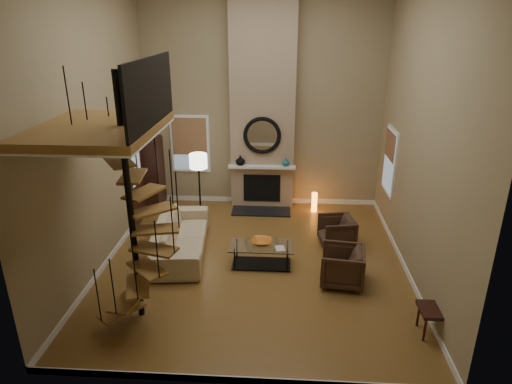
# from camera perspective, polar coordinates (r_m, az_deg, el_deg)

# --- Properties ---
(ground) EXTENTS (6.00, 6.50, 0.01)m
(ground) POSITION_cam_1_polar(r_m,az_deg,el_deg) (9.26, -0.16, -9.04)
(ground) COLOR olive
(ground) RESTS_ON ground
(back_wall) EXTENTS (6.00, 0.02, 5.50)m
(back_wall) POSITION_cam_1_polar(r_m,az_deg,el_deg) (11.39, 0.91, 11.61)
(back_wall) COLOR #998963
(back_wall) RESTS_ON ground
(front_wall) EXTENTS (6.00, 0.02, 5.50)m
(front_wall) POSITION_cam_1_polar(r_m,az_deg,el_deg) (5.12, -2.54, -0.77)
(front_wall) COLOR #998963
(front_wall) RESTS_ON ground
(left_wall) EXTENTS (0.02, 6.50, 5.50)m
(left_wall) POSITION_cam_1_polar(r_m,az_deg,el_deg) (8.92, -19.96, 7.60)
(left_wall) COLOR #998963
(left_wall) RESTS_ON ground
(right_wall) EXTENTS (0.02, 6.50, 5.50)m
(right_wall) POSITION_cam_1_polar(r_m,az_deg,el_deg) (8.56, 20.45, 7.00)
(right_wall) COLOR #998963
(right_wall) RESTS_ON ground
(baseboard_back) EXTENTS (6.00, 0.02, 0.12)m
(baseboard_back) POSITION_cam_1_polar(r_m,az_deg,el_deg) (12.13, 0.83, -1.02)
(baseboard_back) COLOR white
(baseboard_back) RESTS_ON ground
(baseboard_front) EXTENTS (6.00, 0.02, 0.12)m
(baseboard_front) POSITION_cam_1_polar(r_m,az_deg,el_deg) (6.63, -2.12, -22.82)
(baseboard_front) COLOR white
(baseboard_front) RESTS_ON ground
(baseboard_left) EXTENTS (0.02, 6.50, 0.12)m
(baseboard_left) POSITION_cam_1_polar(r_m,az_deg,el_deg) (9.86, -17.95, -7.73)
(baseboard_left) COLOR white
(baseboard_left) RESTS_ON ground
(baseboard_right) EXTENTS (0.02, 6.50, 0.12)m
(baseboard_right) POSITION_cam_1_polar(r_m,az_deg,el_deg) (9.53, 18.31, -8.82)
(baseboard_right) COLOR white
(baseboard_right) RESTS_ON ground
(chimney_breast) EXTENTS (1.60, 0.38, 5.50)m
(chimney_breast) POSITION_cam_1_polar(r_m,az_deg,el_deg) (11.21, 0.86, 11.45)
(chimney_breast) COLOR #9E8466
(chimney_breast) RESTS_ON ground
(hearth) EXTENTS (1.50, 0.60, 0.04)m
(hearth) POSITION_cam_1_polar(r_m,az_deg,el_deg) (11.53, 0.67, -2.47)
(hearth) COLOR black
(hearth) RESTS_ON ground
(firebox) EXTENTS (0.95, 0.02, 0.72)m
(firebox) POSITION_cam_1_polar(r_m,az_deg,el_deg) (11.60, 0.76, 0.50)
(firebox) COLOR black
(firebox) RESTS_ON chimney_breast
(mantel) EXTENTS (1.70, 0.18, 0.06)m
(mantel) POSITION_cam_1_polar(r_m,az_deg,el_deg) (11.32, 0.75, 3.20)
(mantel) COLOR white
(mantel) RESTS_ON chimney_breast
(mirror_frame) EXTENTS (0.94, 0.10, 0.94)m
(mirror_frame) POSITION_cam_1_polar(r_m,az_deg,el_deg) (11.16, 0.79, 7.20)
(mirror_frame) COLOR black
(mirror_frame) RESTS_ON chimney_breast
(mirror_disc) EXTENTS (0.80, 0.01, 0.80)m
(mirror_disc) POSITION_cam_1_polar(r_m,az_deg,el_deg) (11.17, 0.79, 7.21)
(mirror_disc) COLOR white
(mirror_disc) RESTS_ON chimney_breast
(vase_left) EXTENTS (0.24, 0.24, 0.25)m
(vase_left) POSITION_cam_1_polar(r_m,az_deg,el_deg) (11.35, -2.02, 4.05)
(vase_left) COLOR black
(vase_left) RESTS_ON mantel
(vase_right) EXTENTS (0.20, 0.20, 0.21)m
(vase_right) POSITION_cam_1_polar(r_m,az_deg,el_deg) (11.31, 3.81, 3.85)
(vase_right) COLOR #1A5B5D
(vase_right) RESTS_ON mantel
(window_back) EXTENTS (1.02, 0.06, 1.52)m
(window_back) POSITION_cam_1_polar(r_m,az_deg,el_deg) (11.85, -8.40, 6.18)
(window_back) COLOR white
(window_back) RESTS_ON back_wall
(window_right) EXTENTS (0.06, 1.02, 1.52)m
(window_right) POSITION_cam_1_polar(r_m,az_deg,el_deg) (10.71, 16.68, 3.89)
(window_right) COLOR white
(window_right) RESTS_ON right_wall
(entry_door) EXTENTS (0.10, 1.05, 2.16)m
(entry_door) POSITION_cam_1_polar(r_m,az_deg,el_deg) (10.98, -15.11, 1.30)
(entry_door) COLOR white
(entry_door) RESTS_ON ground
(loft) EXTENTS (1.70, 2.20, 1.09)m
(loft) POSITION_cam_1_polar(r_m,az_deg,el_deg) (6.83, -18.77, 8.04)
(loft) COLOR olive
(loft) RESTS_ON left_wall
(spiral_stair) EXTENTS (1.47, 1.47, 4.06)m
(spiral_stair) POSITION_cam_1_polar(r_m,az_deg,el_deg) (7.20, -15.45, -3.18)
(spiral_stair) COLOR black
(spiral_stair) RESTS_ON ground
(hutch) EXTENTS (0.37, 0.79, 1.77)m
(hutch) POSITION_cam_1_polar(r_m,az_deg,el_deg) (11.88, -12.89, 2.51)
(hutch) COLOR black
(hutch) RESTS_ON ground
(sofa) EXTENTS (1.22, 2.58, 0.73)m
(sofa) POSITION_cam_1_polar(r_m,az_deg,el_deg) (9.61, -9.57, -5.44)
(sofa) COLOR #C6B289
(sofa) RESTS_ON ground
(armchair_near) EXTENTS (0.83, 0.81, 0.65)m
(armchair_near) POSITION_cam_1_polar(r_m,az_deg,el_deg) (9.90, 10.60, -4.94)
(armchair_near) COLOR #3F291D
(armchair_near) RESTS_ON ground
(armchair_far) EXTENTS (0.89, 0.87, 0.72)m
(armchair_far) POSITION_cam_1_polar(r_m,az_deg,el_deg) (8.60, 11.42, -9.30)
(armchair_far) COLOR #3F291D
(armchair_far) RESTS_ON ground
(coffee_table) EXTENTS (1.28, 0.64, 0.47)m
(coffee_table) POSITION_cam_1_polar(r_m,az_deg,el_deg) (9.05, 0.70, -7.70)
(coffee_table) COLOR silver
(coffee_table) RESTS_ON ground
(bowl) EXTENTS (0.40, 0.40, 0.10)m
(bowl) POSITION_cam_1_polar(r_m,az_deg,el_deg) (8.99, 0.72, -6.36)
(bowl) COLOR orange
(bowl) RESTS_ON coffee_table
(book) EXTENTS (0.22, 0.26, 0.02)m
(book) POSITION_cam_1_polar(r_m,az_deg,el_deg) (8.82, 2.95, -7.22)
(book) COLOR gray
(book) RESTS_ON coffee_table
(floor_lamp) EXTENTS (0.42, 0.42, 1.73)m
(floor_lamp) POSITION_cam_1_polar(r_m,az_deg,el_deg) (10.60, -7.33, 3.23)
(floor_lamp) COLOR black
(floor_lamp) RESTS_ON ground
(accent_lamp) EXTENTS (0.14, 0.14, 0.51)m
(accent_lamp) POSITION_cam_1_polar(r_m,az_deg,el_deg) (11.59, 7.43, -1.30)
(accent_lamp) COLOR orange
(accent_lamp) RESTS_ON ground
(side_chair) EXTENTS (0.48, 0.48, 1.00)m
(side_chair) POSITION_cam_1_polar(r_m,az_deg,el_deg) (7.68, 22.59, -13.23)
(side_chair) COLOR black
(side_chair) RESTS_ON ground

